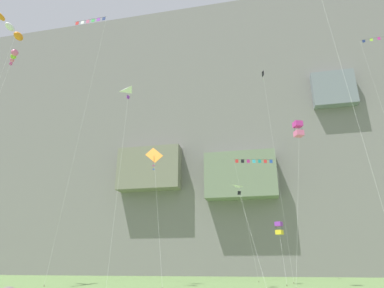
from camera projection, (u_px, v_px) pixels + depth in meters
The scene contains 12 objects.
cliff_face at pixel (241, 137), 84.40m from camera, with size 180.00×27.71×65.98m.
kite_box_far_left at pixel (298, 129), 37.20m from camera, with size 2.77×3.05×17.41m.
kite_banner_high_center at pixel (89, 32), 45.90m from camera, with size 5.00×1.32×34.88m.
kite_box_far_right at pixel (279, 228), 39.28m from camera, with size 1.00×3.30×6.95m.
kite_diamond_high_right at pixel (265, 89), 54.14m from camera, with size 1.53×6.03×33.25m.
kite_banner_near_cliff at pixel (382, 57), 47.92m from camera, with size 5.16×2.56×34.18m.
kite_delta_mid_center at pixel (243, 193), 33.21m from camera, with size 2.38×5.39×9.21m.
kite_delta_low_right at pixel (131, 101), 37.19m from camera, with size 1.87×4.09×20.09m.
kite_windsock_low_center at pixel (11, 28), 40.19m from camera, with size 1.17×6.56×29.77m.
kite_diamond_upper_left at pixel (154, 157), 39.92m from camera, with size 4.07×4.95×15.72m.
kite_banner_high_left at pixel (254, 165), 49.19m from camera, with size 5.87×2.43×17.02m.
kite_windsock_front_field at pixel (13, 56), 40.91m from camera, with size 4.01×7.42×26.92m.
Camera 1 is at (3.83, -11.66, 2.07)m, focal length 30.80 mm.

